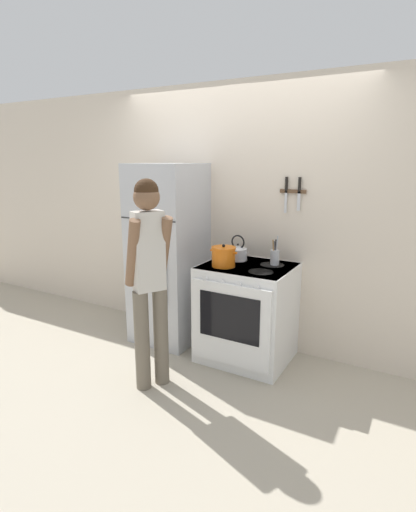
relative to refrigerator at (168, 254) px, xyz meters
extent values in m
plane|color=#B2A893|center=(0.59, 0.32, -0.90)|extent=(14.00, 14.00, 0.00)
cube|color=beige|center=(0.59, 0.35, 0.38)|extent=(10.00, 0.06, 2.55)
cube|color=#B7BABF|center=(0.00, 0.00, 0.00)|extent=(0.63, 0.63, 1.80)
cube|color=#2D2D2D|center=(0.00, -0.32, 0.40)|extent=(0.62, 0.01, 0.01)
cylinder|color=#B2B5BA|center=(0.20, -0.33, -0.11)|extent=(0.02, 0.02, 0.57)
cube|color=white|center=(0.89, -0.02, -0.45)|extent=(0.80, 0.67, 0.90)
cube|color=black|center=(0.89, -0.02, -0.01)|extent=(0.78, 0.66, 0.02)
cube|color=black|center=(0.89, -0.33, -0.46)|extent=(0.70, 0.05, 0.68)
cylinder|color=black|center=(0.71, -0.15, 0.00)|extent=(0.22, 0.22, 0.01)
cylinder|color=black|center=(1.06, -0.15, 0.00)|extent=(0.22, 0.22, 0.01)
cylinder|color=black|center=(0.71, 0.12, 0.00)|extent=(0.22, 0.22, 0.01)
cylinder|color=black|center=(1.06, 0.12, 0.00)|extent=(0.22, 0.22, 0.01)
cylinder|color=silver|center=(0.65, -0.37, -0.07)|extent=(0.04, 0.02, 0.04)
cylinder|color=silver|center=(0.81, -0.37, -0.07)|extent=(0.04, 0.02, 0.04)
cylinder|color=silver|center=(0.97, -0.37, -0.07)|extent=(0.04, 0.02, 0.04)
cylinder|color=silver|center=(1.12, -0.37, -0.07)|extent=(0.04, 0.02, 0.04)
cube|color=white|center=(0.89, -0.37, -0.44)|extent=(0.74, 0.03, 0.72)
cube|color=black|center=(0.89, -0.39, -0.36)|extent=(0.56, 0.01, 0.40)
cylinder|color=orange|center=(0.71, -0.15, 0.08)|extent=(0.21, 0.21, 0.16)
cylinder|color=orange|center=(0.71, -0.15, 0.17)|extent=(0.22, 0.22, 0.02)
sphere|color=black|center=(0.71, -0.15, 0.19)|extent=(0.03, 0.03, 0.03)
cylinder|color=orange|center=(0.59, -0.15, 0.14)|extent=(0.03, 0.02, 0.02)
cylinder|color=orange|center=(0.82, -0.15, 0.14)|extent=(0.03, 0.02, 0.02)
cylinder|color=silver|center=(0.72, 0.12, 0.06)|extent=(0.17, 0.17, 0.11)
cone|color=silver|center=(0.72, 0.12, 0.13)|extent=(0.17, 0.17, 0.03)
sphere|color=black|center=(0.72, 0.12, 0.15)|extent=(0.02, 0.02, 0.02)
cone|color=silver|center=(0.80, 0.12, 0.07)|extent=(0.10, 0.03, 0.08)
torus|color=black|center=(0.72, 0.12, 0.18)|extent=(0.14, 0.01, 0.14)
cylinder|color=#B7BABF|center=(1.08, 0.12, 0.07)|extent=(0.08, 0.08, 0.14)
cylinder|color=#9E7547|center=(1.08, 0.10, 0.14)|extent=(0.02, 0.04, 0.21)
cylinder|color=#232326|center=(1.08, 0.12, 0.14)|extent=(0.03, 0.04, 0.21)
cylinder|color=#B2B5BA|center=(1.09, 0.14, 0.15)|extent=(0.03, 0.02, 0.24)
cylinder|color=#4C4C51|center=(1.08, 0.12, 0.13)|extent=(0.02, 0.04, 0.20)
cylinder|color=#6B6051|center=(0.37, -0.91, -0.48)|extent=(0.12, 0.12, 0.83)
cylinder|color=#6B6051|center=(0.45, -0.76, -0.48)|extent=(0.12, 0.12, 0.83)
cube|color=beige|center=(0.41, -0.83, 0.24)|extent=(0.23, 0.27, 0.62)
cylinder|color=brown|center=(0.34, -0.95, 0.24)|extent=(0.26, 0.20, 0.55)
cylinder|color=brown|center=(0.47, -0.72, 0.24)|extent=(0.26, 0.20, 0.55)
sphere|color=brown|center=(0.41, -0.83, 0.66)|extent=(0.20, 0.20, 0.20)
sphere|color=#382314|center=(0.41, -0.83, 0.71)|extent=(0.18, 0.18, 0.18)
cube|color=brown|center=(1.16, 0.31, 0.66)|extent=(0.24, 0.02, 0.03)
cube|color=silver|center=(1.10, 0.30, 0.56)|extent=(0.02, 0.00, 0.20)
cube|color=black|center=(1.10, 0.30, 0.72)|extent=(0.02, 0.02, 0.13)
cube|color=silver|center=(1.22, 0.30, 0.57)|extent=(0.03, 0.00, 0.17)
cube|color=black|center=(1.22, 0.30, 0.72)|extent=(0.02, 0.02, 0.13)
camera|label=1|loc=(2.28, -3.21, 0.93)|focal=28.00mm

